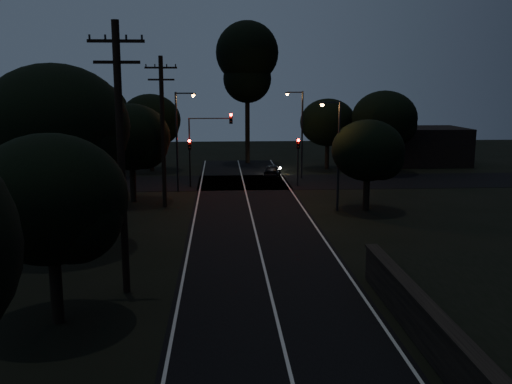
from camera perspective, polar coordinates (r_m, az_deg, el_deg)
road_surface at (r=40.10m, az=-0.64°, el=-1.63°), size 60.00×70.00×0.03m
utility_pole_mid at (r=23.52m, az=-13.36°, el=3.56°), size 2.20×0.30×11.00m
utility_pole_far at (r=40.33m, az=-9.32°, el=6.17°), size 2.20×0.30×10.50m
tree_left_b at (r=21.12m, az=-19.46°, el=-1.01°), size 5.43×5.43×6.91m
tree_left_c at (r=31.05m, az=-19.03°, el=5.84°), size 7.63×7.63×9.64m
tree_left_d at (r=42.54m, az=-12.13°, el=5.22°), size 5.71×5.71×7.24m
tree_far_nw at (r=58.39m, az=-10.33°, el=6.98°), size 6.07×6.07×7.69m
tree_far_w at (r=55.20m, az=-16.01°, el=7.45°), size 7.07×7.07×9.01m
tree_far_ne at (r=59.10m, az=7.40°, el=6.79°), size 5.70×5.70×7.21m
tree_far_e at (r=57.33m, az=12.96°, el=7.04°), size 6.34×6.34×8.04m
tree_right_a at (r=39.51m, az=11.40°, el=3.94°), size 4.93×4.93×6.27m
tall_pine at (r=63.14m, az=-0.88°, el=12.95°), size 6.76×6.76×15.37m
building_left at (r=62.97m, az=-20.23°, el=4.21°), size 10.00×8.00×4.40m
building_right at (r=65.19m, az=16.21°, el=4.46°), size 9.00×7.00×4.00m
signal_left at (r=48.40m, az=-6.65°, el=3.81°), size 0.28×0.35×4.10m
signal_right at (r=48.79m, az=4.23°, el=3.90°), size 0.28×0.35×4.10m
signal_mast at (r=48.19m, az=-4.68°, el=5.61°), size 3.70×0.35×6.25m
streetlight_a at (r=46.29m, az=-7.70°, el=5.72°), size 1.66×0.26×8.00m
streetlight_b at (r=52.67m, az=4.43°, el=6.36°), size 1.66×0.26×8.00m
streetlight_c at (r=39.04m, az=8.04°, el=4.39°), size 1.46×0.26×7.50m
car at (r=53.96m, az=1.65°, el=2.17°), size 2.05×3.68×1.18m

